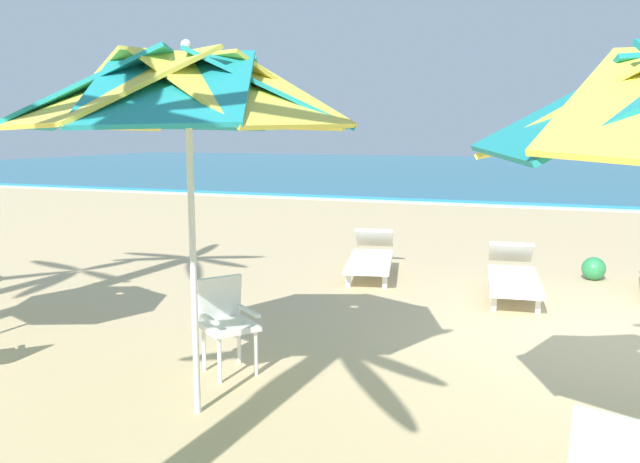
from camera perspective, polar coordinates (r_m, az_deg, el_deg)
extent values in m
plane|color=#D3B784|center=(7.46, 25.66, -8.91)|extent=(80.00, 80.00, 0.00)
cube|color=teal|center=(37.79, 21.80, 5.08)|extent=(80.00, 36.00, 0.10)
cube|color=white|center=(19.56, 22.67, 1.88)|extent=(80.00, 0.70, 0.01)
cube|color=#EFDB4C|center=(3.90, 23.44, 10.30)|extent=(1.24, 1.21, 0.59)
cube|color=teal|center=(3.47, 23.76, 10.53)|extent=(1.28, 1.19, 0.59)
cube|color=white|center=(3.44, 25.11, -17.96)|extent=(0.43, 0.21, 0.40)
cube|color=white|center=(3.70, 22.47, -17.79)|extent=(0.15, 0.39, 0.03)
cylinder|color=silver|center=(4.89, -11.31, -3.45)|extent=(0.05, 0.05, 2.28)
cube|color=teal|center=(4.73, -4.24, 12.43)|extent=(1.42, 1.35, 0.57)
cube|color=#EFDB4C|center=(5.17, -6.08, 12.10)|extent=(1.35, 1.44, 0.57)
cube|color=teal|center=(5.40, -10.67, 11.87)|extent=(1.35, 1.42, 0.57)
cube|color=#EFDB4C|center=(5.31, -15.74, 11.74)|extent=(1.44, 1.35, 0.57)
cube|color=teal|center=(4.93, -19.05, 11.83)|extent=(1.42, 1.35, 0.57)
cube|color=#EFDB4C|center=(4.46, -18.45, 12.22)|extent=(1.35, 1.44, 0.57)
cube|color=teal|center=(4.19, -13.28, 12.68)|extent=(1.35, 1.42, 0.57)
cube|color=#EFDB4C|center=(4.30, -6.94, 12.74)|extent=(1.44, 1.35, 0.57)
sphere|color=silver|center=(4.82, -11.94, 16.09)|extent=(0.08, 0.08, 0.08)
cube|color=white|center=(5.84, -8.17, -8.43)|extent=(0.62, 0.62, 0.05)
cube|color=white|center=(5.95, -9.02, -5.86)|extent=(0.33, 0.39, 0.40)
cube|color=white|center=(5.89, -6.40, -7.13)|extent=(0.34, 0.27, 0.03)
cube|color=white|center=(5.73, -10.03, -7.66)|extent=(0.34, 0.27, 0.03)
cylinder|color=white|center=(5.83, -5.78, -10.81)|extent=(0.04, 0.04, 0.41)
cylinder|color=white|center=(5.69, -9.01, -11.38)|extent=(0.04, 0.04, 0.41)
cylinder|color=white|center=(6.13, -7.29, -9.84)|extent=(0.04, 0.04, 0.41)
cylinder|color=white|center=(6.00, -10.38, -10.35)|extent=(0.04, 0.04, 0.41)
cube|color=white|center=(8.68, 17.02, -4.27)|extent=(0.83, 1.76, 0.06)
cube|color=white|center=(9.67, 16.77, -1.78)|extent=(0.66, 0.55, 0.36)
cube|color=white|center=(8.11, 19.02, -6.29)|extent=(0.06, 0.06, 0.22)
cube|color=white|center=(8.08, 15.38, -6.18)|extent=(0.06, 0.06, 0.22)
cube|color=white|center=(9.35, 18.36, -4.28)|extent=(0.06, 0.06, 0.22)
cube|color=white|center=(9.32, 15.22, -4.17)|extent=(0.06, 0.06, 0.22)
cube|color=white|center=(9.55, 4.50, -2.71)|extent=(0.99, 1.80, 0.06)
cube|color=white|center=(10.55, 4.91, -0.56)|extent=(0.70, 0.60, 0.36)
cube|color=white|center=(8.95, 5.85, -4.44)|extent=(0.06, 0.06, 0.22)
cube|color=white|center=(8.98, 2.58, -4.35)|extent=(0.06, 0.06, 0.22)
cube|color=white|center=(10.19, 6.18, -2.80)|extent=(0.06, 0.06, 0.22)
cube|color=white|center=(10.22, 3.31, -2.72)|extent=(0.06, 0.06, 0.22)
sphere|color=#2D8C4C|center=(10.24, 23.38, -3.08)|extent=(0.34, 0.34, 0.34)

